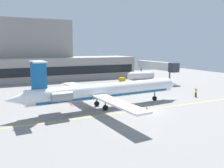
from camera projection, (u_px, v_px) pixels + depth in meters
ground at (151, 112)px, 37.23m from camera, size 120.00×120.00×0.11m
terminal_building at (44, 59)px, 75.10m from camera, size 56.50×14.82×19.09m
jet_bridge_west at (157, 66)px, 72.11m from camera, size 2.40×19.58×6.04m
regional_jet at (105, 91)px, 39.51m from camera, size 32.45×27.35×8.36m
baggage_tug at (124, 82)px, 63.38m from camera, size 3.45×2.08×2.17m
pushback_tractor at (101, 89)px, 53.12m from camera, size 2.48×3.20×1.99m
fuel_tank at (141, 76)px, 71.20m from camera, size 8.87×3.48×2.95m
marshaller at (196, 92)px, 48.60m from camera, size 0.72×0.56×1.90m
safety_cone_alpha at (147, 108)px, 38.81m from camera, size 0.47×0.47×0.55m
safety_cone_bravo at (132, 104)px, 41.57m from camera, size 0.47×0.47×0.55m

